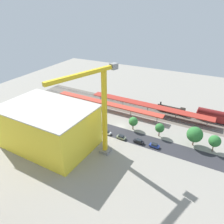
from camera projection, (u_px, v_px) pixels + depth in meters
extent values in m
plane|color=gray|center=(121.00, 126.00, 100.64)|extent=(204.08, 204.08, 0.00)
cube|color=#665E54|center=(137.00, 108.00, 117.30)|extent=(128.02, 19.66, 0.01)
cube|color=#2D2D33|center=(115.00, 132.00, 96.08)|extent=(127.79, 13.75, 0.01)
cube|color=#9E9EA8|center=(140.00, 105.00, 120.52)|extent=(127.46, 4.87, 0.12)
cube|color=#9E9EA8|center=(139.00, 106.00, 119.38)|extent=(127.46, 4.87, 0.12)
cube|color=#9E9EA8|center=(135.00, 110.00, 115.05)|extent=(127.46, 4.87, 0.12)
cube|color=#9E9EA8|center=(134.00, 111.00, 113.91)|extent=(127.46, 4.87, 0.12)
cube|color=#C63D2D|center=(107.00, 103.00, 114.30)|extent=(62.68, 6.41, 0.47)
cylinder|color=slate|center=(157.00, 119.00, 102.99)|extent=(0.30, 0.30, 3.57)
cylinder|color=slate|center=(131.00, 112.00, 109.11)|extent=(0.30, 0.30, 3.57)
cylinder|color=slate|center=(107.00, 107.00, 115.23)|extent=(0.30, 0.30, 3.57)
cylinder|color=slate|center=(86.00, 101.00, 121.35)|extent=(0.30, 0.30, 3.57)
cylinder|color=slate|center=(67.00, 97.00, 127.46)|extent=(0.30, 0.30, 3.57)
cube|color=#A82D23|center=(148.00, 105.00, 111.59)|extent=(65.77, 7.61, 0.40)
cylinder|color=slate|center=(207.00, 123.00, 99.74)|extent=(0.30, 0.30, 3.86)
cylinder|color=slate|center=(176.00, 115.00, 106.15)|extent=(0.30, 0.30, 3.86)
cylinder|color=slate|center=(148.00, 109.00, 112.57)|extent=(0.30, 0.30, 3.86)
cylinder|color=slate|center=(123.00, 103.00, 118.98)|extent=(0.30, 0.30, 3.86)
cylinder|color=slate|center=(101.00, 98.00, 125.40)|extent=(0.30, 0.30, 3.86)
cube|color=black|center=(172.00, 112.00, 112.42)|extent=(15.74, 2.82, 1.00)
cylinder|color=black|center=(170.00, 108.00, 112.17)|extent=(13.18, 2.97, 2.48)
cube|color=black|center=(182.00, 112.00, 109.50)|extent=(2.67, 2.78, 3.76)
cylinder|color=black|center=(161.00, 103.00, 113.47)|extent=(0.70, 0.70, 1.40)
cube|color=black|center=(217.00, 122.00, 103.58)|extent=(18.01, 3.22, 0.60)
cube|color=maroon|center=(218.00, 118.00, 102.62)|extent=(20.02, 3.93, 3.57)
cylinder|color=maroon|center=(219.00, 114.00, 101.68)|extent=(19.23, 3.90, 3.19)
cube|color=black|center=(154.00, 147.00, 85.97)|extent=(3.49, 1.89, 0.30)
cube|color=navy|center=(154.00, 146.00, 85.74)|extent=(4.14, 2.00, 0.71)
cube|color=#1E2328|center=(154.00, 144.00, 85.42)|extent=(2.35, 1.69, 0.67)
cube|color=black|center=(139.00, 143.00, 88.53)|extent=(3.72, 1.89, 0.30)
cube|color=black|center=(139.00, 142.00, 88.28)|extent=(4.41, 2.01, 0.77)
cube|color=#1E2328|center=(139.00, 140.00, 87.99)|extent=(2.51, 1.67, 0.52)
cube|color=black|center=(121.00, 138.00, 91.26)|extent=(3.54, 1.92, 0.30)
cube|color=gray|center=(121.00, 137.00, 91.02)|extent=(4.20, 2.03, 0.71)
cube|color=#1E2328|center=(121.00, 136.00, 90.72)|extent=(2.39, 1.70, 0.63)
cube|color=black|center=(106.00, 134.00, 94.59)|extent=(3.51, 1.72, 0.30)
cube|color=silver|center=(106.00, 133.00, 94.35)|extent=(4.18, 1.80, 0.73)
cube|color=#1E2328|center=(106.00, 131.00, 94.05)|extent=(2.35, 1.56, 0.58)
cube|color=black|center=(92.00, 129.00, 97.72)|extent=(4.06, 1.88, 0.30)
cube|color=silver|center=(92.00, 128.00, 97.47)|extent=(4.83, 1.97, 0.79)
cube|color=#1E2328|center=(92.00, 127.00, 97.17)|extent=(2.72, 1.69, 0.55)
cube|color=black|center=(77.00, 126.00, 100.58)|extent=(3.78, 1.82, 0.30)
cube|color=gray|center=(77.00, 125.00, 100.33)|extent=(4.49, 1.91, 0.80)
cube|color=#1E2328|center=(77.00, 124.00, 100.03)|extent=(2.53, 1.63, 0.50)
cube|color=yellow|center=(49.00, 127.00, 84.11)|extent=(35.52, 24.93, 16.64)
cube|color=#B7B2A8|center=(46.00, 107.00, 80.19)|extent=(36.14, 25.55, 0.40)
cube|color=gray|center=(105.00, 151.00, 83.01)|extent=(3.60, 3.60, 1.20)
cube|color=yellow|center=(105.00, 115.00, 75.79)|extent=(1.40, 1.40, 32.57)
cube|color=yellow|center=(81.00, 75.00, 62.44)|extent=(8.89, 23.21, 1.20)
cube|color=gray|center=(114.00, 66.00, 70.81)|extent=(2.67, 2.92, 2.00)
cube|color=black|center=(58.00, 121.00, 104.82)|extent=(8.55, 3.32, 0.50)
cube|color=white|center=(59.00, 118.00, 103.51)|extent=(6.33, 3.25, 2.69)
cube|color=maroon|center=(54.00, 116.00, 105.65)|extent=(2.58, 2.74, 2.60)
cube|color=black|center=(79.00, 125.00, 101.18)|extent=(9.51, 3.37, 0.50)
cube|color=silver|center=(80.00, 122.00, 99.88)|extent=(7.37, 3.35, 2.80)
cube|color=#334C8C|center=(73.00, 120.00, 102.32)|extent=(2.48, 2.74, 2.27)
cylinder|color=brown|center=(193.00, 142.00, 86.63)|extent=(0.47, 0.47, 2.92)
sphere|color=#2D7233|center=(195.00, 134.00, 84.94)|extent=(6.33, 6.33, 6.33)
cylinder|color=brown|center=(213.00, 148.00, 82.91)|extent=(0.38, 0.38, 3.24)
sphere|color=#2D7233|center=(215.00, 141.00, 81.43)|extent=(4.58, 4.58, 4.58)
cylinder|color=brown|center=(57.00, 108.00, 114.05)|extent=(0.37, 0.37, 3.41)
sphere|color=#28662D|center=(56.00, 101.00, 112.28)|extent=(6.13, 6.13, 6.13)
cylinder|color=brown|center=(76.00, 113.00, 108.82)|extent=(0.48, 0.48, 3.65)
sphere|color=#2D7233|center=(75.00, 106.00, 107.17)|extent=(5.07, 5.07, 5.07)
cylinder|color=brown|center=(133.00, 127.00, 97.60)|extent=(0.49, 0.49, 2.61)
sphere|color=#38843D|center=(133.00, 121.00, 96.32)|extent=(4.20, 4.20, 4.20)
cylinder|color=brown|center=(159.00, 133.00, 92.46)|extent=(0.44, 0.44, 2.79)
sphere|color=#2D7233|center=(160.00, 128.00, 91.17)|extent=(4.02, 4.02, 4.02)
cylinder|color=#333333|center=(91.00, 126.00, 95.41)|extent=(0.16, 0.16, 5.59)
cube|color=black|center=(91.00, 120.00, 93.92)|extent=(0.36, 0.36, 0.90)
sphere|color=yellow|center=(90.00, 119.00, 93.87)|extent=(0.20, 0.20, 0.20)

